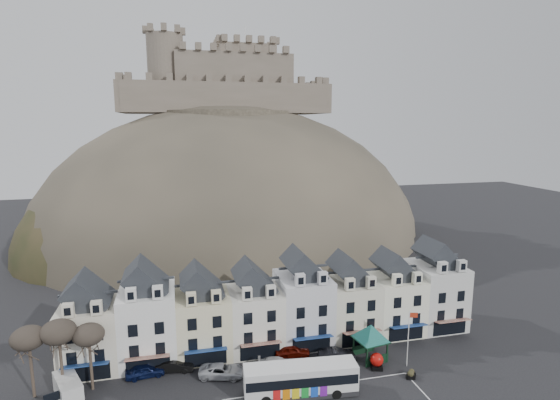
# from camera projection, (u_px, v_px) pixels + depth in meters

# --- Properties ---
(townhouse_terrace) EXTENTS (54.40, 9.35, 11.80)m
(townhouse_terrace) POSITION_uv_depth(u_px,v_px,m) (280.00, 306.00, 59.07)
(townhouse_terrace) COLOR silver
(townhouse_terrace) RESTS_ON ground
(castle_hill) EXTENTS (100.00, 76.00, 68.00)m
(castle_hill) POSITION_uv_depth(u_px,v_px,m) (235.00, 241.00, 110.92)
(castle_hill) COLOR #3A372D
(castle_hill) RESTS_ON ground
(castle) EXTENTS (50.20, 22.20, 22.00)m
(castle) POSITION_uv_depth(u_px,v_px,m) (225.00, 81.00, 110.40)
(castle) COLOR #655B4D
(castle) RESTS_ON ground
(tree_left_far) EXTENTS (3.61, 3.61, 8.24)m
(tree_left_far) POSITION_uv_depth(u_px,v_px,m) (28.00, 339.00, 46.78)
(tree_left_far) COLOR #3A3025
(tree_left_far) RESTS_ON ground
(tree_left_mid) EXTENTS (3.78, 3.78, 8.64)m
(tree_left_mid) POSITION_uv_depth(u_px,v_px,m) (58.00, 332.00, 47.41)
(tree_left_mid) COLOR #3A3025
(tree_left_mid) RESTS_ON ground
(tree_left_near) EXTENTS (3.43, 3.43, 7.84)m
(tree_left_near) POSITION_uv_depth(u_px,v_px,m) (89.00, 335.00, 48.23)
(tree_left_near) COLOR #3A3025
(tree_left_near) RESTS_ON ground
(bus) EXTENTS (12.74, 4.06, 3.54)m
(bus) POSITION_uv_depth(u_px,v_px,m) (301.00, 378.00, 48.10)
(bus) COLOR #262628
(bus) RESTS_ON ground
(bus_shelter) EXTENTS (7.24, 7.24, 4.67)m
(bus_shelter) POSITION_uv_depth(u_px,v_px,m) (371.00, 332.00, 55.05)
(bus_shelter) COLOR black
(bus_shelter) RESTS_ON ground
(red_buoy) EXTENTS (1.67, 1.67, 2.00)m
(red_buoy) POSITION_uv_depth(u_px,v_px,m) (377.00, 361.00, 53.30)
(red_buoy) COLOR black
(red_buoy) RESTS_ON ground
(flagpole) EXTENTS (1.03, 0.31, 7.26)m
(flagpole) POSITION_uv_depth(u_px,v_px,m) (409.00, 335.00, 53.34)
(flagpole) COLOR silver
(flagpole) RESTS_ON ground
(white_van) EXTENTS (3.98, 5.40, 2.26)m
(white_van) POSITION_uv_depth(u_px,v_px,m) (68.00, 388.00, 47.69)
(white_van) COLOR silver
(white_van) RESTS_ON ground
(planter_west) EXTENTS (0.92, 0.63, 0.90)m
(planter_west) POSITION_uv_depth(u_px,v_px,m) (412.00, 373.00, 51.84)
(planter_west) COLOR black
(planter_west) RESTS_ON ground
(planter_east) EXTENTS (1.12, 0.74, 1.03)m
(planter_east) POSITION_uv_depth(u_px,v_px,m) (411.00, 375.00, 51.25)
(planter_east) COLOR black
(planter_east) RESTS_ON ground
(car_navy) EXTENTS (4.71, 2.29, 1.55)m
(car_navy) POSITION_uv_depth(u_px,v_px,m) (145.00, 371.00, 51.66)
(car_navy) COLOR #0B143A
(car_navy) RESTS_ON ground
(car_black) EXTENTS (4.67, 2.25, 1.48)m
(car_black) POSITION_uv_depth(u_px,v_px,m) (175.00, 366.00, 52.80)
(car_black) COLOR black
(car_black) RESTS_ON ground
(car_silver) EXTENTS (5.75, 3.74, 1.50)m
(car_silver) POSITION_uv_depth(u_px,v_px,m) (222.00, 371.00, 51.66)
(car_silver) COLOR #B8BAC0
(car_silver) RESTS_ON ground
(car_white) EXTENTS (5.17, 2.89, 1.41)m
(car_white) POSITION_uv_depth(u_px,v_px,m) (278.00, 364.00, 53.25)
(car_white) COLOR silver
(car_white) RESTS_ON ground
(car_maroon) EXTENTS (4.73, 2.35, 1.55)m
(car_maroon) POSITION_uv_depth(u_px,v_px,m) (292.00, 350.00, 56.22)
(car_maroon) COLOR #4C0B04
(car_maroon) RESTS_ON ground
(car_charcoal) EXTENTS (4.88, 2.13, 1.56)m
(car_charcoal) POSITION_uv_depth(u_px,v_px,m) (337.00, 355.00, 55.13)
(car_charcoal) COLOR black
(car_charcoal) RESTS_ON ground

